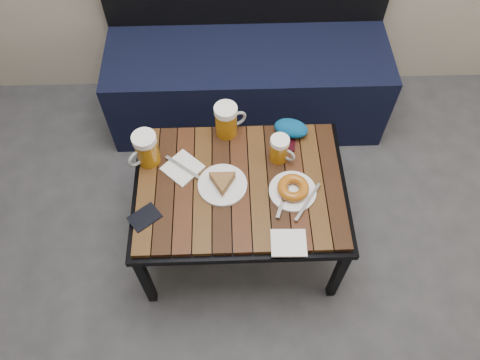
{
  "coord_description": "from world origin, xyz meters",
  "views": [
    {
      "loc": [
        -0.25,
        -0.02,
        2.01
      ],
      "look_at": [
        -0.22,
        0.97,
        0.5
      ],
      "focal_mm": 35.0,
      "sensor_mm": 36.0,
      "label": 1
    }
  ],
  "objects_px": {
    "beer_mug_centre": "(227,120)",
    "beer_mug_right": "(280,149)",
    "beer_mug_left": "(146,149)",
    "passport_navy": "(145,217)",
    "passport_burgundy": "(285,140)",
    "cafe_table": "(240,190)",
    "knit_pouch": "(291,128)",
    "plate_pie": "(222,183)",
    "bench": "(247,75)",
    "plate_bagel": "(293,190)"
  },
  "relations": [
    {
      "from": "beer_mug_centre",
      "to": "beer_mug_right",
      "type": "height_order",
      "value": "beer_mug_centre"
    },
    {
      "from": "beer_mug_left",
      "to": "passport_navy",
      "type": "xyz_separation_m",
      "value": [
        0.0,
        -0.26,
        -0.07
      ]
    },
    {
      "from": "passport_navy",
      "to": "passport_burgundy",
      "type": "distance_m",
      "value": 0.66
    },
    {
      "from": "cafe_table",
      "to": "passport_navy",
      "type": "xyz_separation_m",
      "value": [
        -0.36,
        -0.14,
        0.05
      ]
    },
    {
      "from": "cafe_table",
      "to": "knit_pouch",
      "type": "distance_m",
      "value": 0.34
    },
    {
      "from": "plate_pie",
      "to": "knit_pouch",
      "type": "relative_size",
      "value": 1.35
    },
    {
      "from": "cafe_table",
      "to": "passport_burgundy",
      "type": "bearing_deg",
      "value": 47.17
    },
    {
      "from": "beer_mug_left",
      "to": "knit_pouch",
      "type": "distance_m",
      "value": 0.6
    },
    {
      "from": "bench",
      "to": "cafe_table",
      "type": "relative_size",
      "value": 1.67
    },
    {
      "from": "beer_mug_right",
      "to": "passport_burgundy",
      "type": "bearing_deg",
      "value": 102.44
    },
    {
      "from": "beer_mug_left",
      "to": "beer_mug_centre",
      "type": "xyz_separation_m",
      "value": [
        0.32,
        0.14,
        -0.0
      ]
    },
    {
      "from": "bench",
      "to": "beer_mug_right",
      "type": "distance_m",
      "value": 0.73
    },
    {
      "from": "beer_mug_centre",
      "to": "knit_pouch",
      "type": "relative_size",
      "value": 1.07
    },
    {
      "from": "bench",
      "to": "plate_pie",
      "type": "bearing_deg",
      "value": -99.33
    },
    {
      "from": "plate_pie",
      "to": "plate_bagel",
      "type": "height_order",
      "value": "plate_pie"
    },
    {
      "from": "cafe_table",
      "to": "plate_pie",
      "type": "height_order",
      "value": "plate_pie"
    },
    {
      "from": "plate_bagel",
      "to": "passport_navy",
      "type": "relative_size",
      "value": 2.04
    },
    {
      "from": "plate_pie",
      "to": "passport_navy",
      "type": "xyz_separation_m",
      "value": [
        -0.29,
        -0.13,
        -0.02
      ]
    },
    {
      "from": "bench",
      "to": "beer_mug_left",
      "type": "relative_size",
      "value": 9.22
    },
    {
      "from": "passport_navy",
      "to": "knit_pouch",
      "type": "relative_size",
      "value": 0.78
    },
    {
      "from": "plate_bagel",
      "to": "beer_mug_right",
      "type": "bearing_deg",
      "value": 103.94
    },
    {
      "from": "passport_navy",
      "to": "cafe_table",
      "type": "bearing_deg",
      "value": 73.45
    },
    {
      "from": "beer_mug_centre",
      "to": "passport_navy",
      "type": "relative_size",
      "value": 1.37
    },
    {
      "from": "cafe_table",
      "to": "beer_mug_left",
      "type": "bearing_deg",
      "value": 161.08
    },
    {
      "from": "beer_mug_left",
      "to": "knit_pouch",
      "type": "bearing_deg",
      "value": 149.35
    },
    {
      "from": "cafe_table",
      "to": "beer_mug_right",
      "type": "height_order",
      "value": "beer_mug_right"
    },
    {
      "from": "beer_mug_left",
      "to": "cafe_table",
      "type": "bearing_deg",
      "value": 118.53
    },
    {
      "from": "beer_mug_left",
      "to": "passport_burgundy",
      "type": "height_order",
      "value": "beer_mug_left"
    },
    {
      "from": "plate_bagel",
      "to": "beer_mug_left",
      "type": "bearing_deg",
      "value": 163.26
    },
    {
      "from": "beer_mug_right",
      "to": "knit_pouch",
      "type": "distance_m",
      "value": 0.14
    },
    {
      "from": "plate_pie",
      "to": "passport_burgundy",
      "type": "distance_m",
      "value": 0.34
    },
    {
      "from": "beer_mug_centre",
      "to": "passport_navy",
      "type": "xyz_separation_m",
      "value": [
        -0.31,
        -0.4,
        -0.07
      ]
    },
    {
      "from": "cafe_table",
      "to": "beer_mug_right",
      "type": "bearing_deg",
      "value": 36.58
    },
    {
      "from": "beer_mug_right",
      "to": "passport_navy",
      "type": "bearing_deg",
      "value": -120.35
    },
    {
      "from": "bench",
      "to": "plate_pie",
      "type": "distance_m",
      "value": 0.84
    },
    {
      "from": "cafe_table",
      "to": "beer_mug_centre",
      "type": "xyz_separation_m",
      "value": [
        -0.05,
        0.26,
        0.12
      ]
    },
    {
      "from": "passport_burgundy",
      "to": "knit_pouch",
      "type": "relative_size",
      "value": 0.82
    },
    {
      "from": "beer_mug_centre",
      "to": "knit_pouch",
      "type": "distance_m",
      "value": 0.27
    },
    {
      "from": "bench",
      "to": "beer_mug_centre",
      "type": "xyz_separation_m",
      "value": [
        -0.11,
        -0.54,
        0.28
      ]
    },
    {
      "from": "bench",
      "to": "cafe_table",
      "type": "xyz_separation_m",
      "value": [
        -0.06,
        -0.8,
        0.16
      ]
    },
    {
      "from": "bench",
      "to": "knit_pouch",
      "type": "xyz_separation_m",
      "value": [
        0.16,
        -0.55,
        0.23
      ]
    },
    {
      "from": "beer_mug_right",
      "to": "passport_navy",
      "type": "relative_size",
      "value": 1.09
    },
    {
      "from": "beer_mug_left",
      "to": "passport_navy",
      "type": "relative_size",
      "value": 1.37
    },
    {
      "from": "plate_bagel",
      "to": "passport_navy",
      "type": "distance_m",
      "value": 0.57
    },
    {
      "from": "beer_mug_right",
      "to": "plate_pie",
      "type": "xyz_separation_m",
      "value": [
        -0.23,
        -0.13,
        -0.04
      ]
    },
    {
      "from": "bench",
      "to": "passport_burgundy",
      "type": "distance_m",
      "value": 0.63
    },
    {
      "from": "plate_bagel",
      "to": "passport_navy",
      "type": "height_order",
      "value": "plate_bagel"
    },
    {
      "from": "plate_pie",
      "to": "beer_mug_left",
      "type": "bearing_deg",
      "value": 156.03
    },
    {
      "from": "passport_navy",
      "to": "knit_pouch",
      "type": "bearing_deg",
      "value": 86.11
    },
    {
      "from": "beer_mug_centre",
      "to": "plate_pie",
      "type": "xyz_separation_m",
      "value": [
        -0.02,
        -0.27,
        -0.05
      ]
    }
  ]
}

